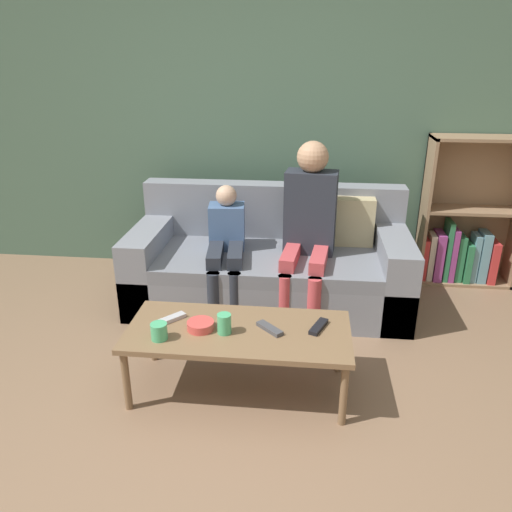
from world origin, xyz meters
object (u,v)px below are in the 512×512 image
object	(u,v)px
couch	(270,266)
bookshelf	(465,230)
cup_far	(224,324)
tv_remote_1	(171,319)
snack_bowl	(201,325)
person_adult	(309,218)
cup_near	(159,331)
coffee_table	(238,335)
tv_remote_2	(319,327)
person_child	(226,243)
tv_remote_0	(270,328)

from	to	relation	value
couch	bookshelf	size ratio (longest dim) A/B	1.70
cup_far	tv_remote_1	bearing A→B (deg)	162.78
couch	snack_bowl	xyz separation A→B (m)	(-0.29, -1.13, 0.13)
person_adult	cup_near	size ratio (longest dim) A/B	13.49
coffee_table	tv_remote_1	world-z (taller)	tv_remote_1
cup_near	coffee_table	bearing A→B (deg)	19.48
bookshelf	tv_remote_1	bearing A→B (deg)	-141.52
bookshelf	snack_bowl	distance (m)	2.45
bookshelf	cup_near	world-z (taller)	bookshelf
couch	tv_remote_2	bearing A→B (deg)	-72.06
bookshelf	cup_far	xyz separation A→B (m)	(-1.67, -1.68, 0.00)
person_child	snack_bowl	xyz separation A→B (m)	(0.02, -1.00, -0.10)
cup_near	tv_remote_0	xyz separation A→B (m)	(0.56, 0.15, -0.03)
snack_bowl	coffee_table	bearing A→B (deg)	5.35
bookshelf	person_adult	bearing A→B (deg)	-154.44
bookshelf	person_adult	xyz separation A→B (m)	(-1.25, -0.60, 0.26)
coffee_table	tv_remote_0	distance (m)	0.17
couch	tv_remote_1	size ratio (longest dim) A/B	12.69
couch	snack_bowl	size ratio (longest dim) A/B	13.71
couch	person_adult	world-z (taller)	person_adult
cup_far	snack_bowl	bearing A→B (deg)	169.50
couch	tv_remote_2	distance (m)	1.12
person_adult	cup_near	xyz separation A→B (m)	(-0.75, -1.17, -0.26)
couch	coffee_table	xyz separation A→B (m)	(-0.08, -1.11, 0.07)
bookshelf	cup_far	distance (m)	2.37
couch	bookshelf	world-z (taller)	bookshelf
bookshelf	person_child	world-z (taller)	bookshelf
person_adult	person_child	distance (m)	0.61
cup_far	snack_bowl	distance (m)	0.14
tv_remote_1	tv_remote_2	xyz separation A→B (m)	(0.81, 0.00, 0.00)
coffee_table	bookshelf	bearing A→B (deg)	45.52
bookshelf	cup_near	size ratio (longest dim) A/B	13.19
tv_remote_1	snack_bowl	xyz separation A→B (m)	(0.18, -0.07, 0.01)
person_child	tv_remote_0	world-z (taller)	person_child
tv_remote_1	snack_bowl	distance (m)	0.20
tv_remote_2	snack_bowl	distance (m)	0.63
tv_remote_2	snack_bowl	size ratio (longest dim) A/B	1.20
person_child	snack_bowl	bearing A→B (deg)	-94.72
person_adult	cup_near	bearing A→B (deg)	-116.16
person_child	tv_remote_2	bearing A→B (deg)	-60.81
coffee_table	tv_remote_0	xyz separation A→B (m)	(0.17, 0.01, 0.05)
bookshelf	person_child	distance (m)	1.94
cup_near	cup_far	world-z (taller)	cup_far
coffee_table	tv_remote_2	xyz separation A→B (m)	(0.43, 0.05, 0.05)
cup_far	snack_bowl	xyz separation A→B (m)	(-0.13, 0.02, -0.03)
person_child	cup_near	distance (m)	1.13
couch	cup_near	size ratio (longest dim) A/B	22.39
cup_far	tv_remote_0	bearing A→B (deg)	12.23
bookshelf	person_adult	distance (m)	1.41
couch	cup_far	distance (m)	1.18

